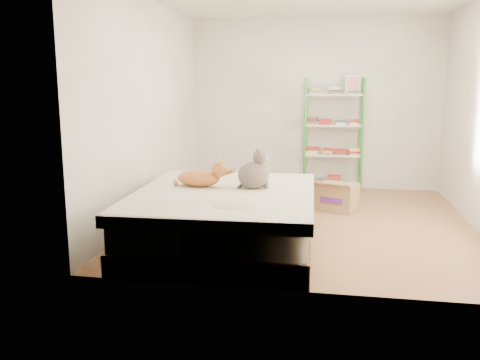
% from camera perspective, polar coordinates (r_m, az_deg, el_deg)
% --- Properties ---
extents(room, '(3.81, 4.21, 2.61)m').
position_cam_1_polar(room, '(5.91, 7.71, 7.63)').
color(room, '#AB6C4B').
rests_on(room, ground).
extents(bed, '(1.83, 2.26, 0.56)m').
position_cam_1_polar(bed, '(5.13, -1.69, -4.31)').
color(bed, brown).
rests_on(bed, ground).
extents(orange_cat, '(0.56, 0.33, 0.22)m').
position_cam_1_polar(orange_cat, '(5.29, -4.69, 0.44)').
color(orange_cat, '#F0784C').
rests_on(orange_cat, bed).
extents(grey_cat, '(0.43, 0.41, 0.39)m').
position_cam_1_polar(grey_cat, '(5.16, 1.52, 1.20)').
color(grey_cat, gray).
rests_on(grey_cat, bed).
extents(shelf_unit, '(0.88, 0.36, 1.74)m').
position_cam_1_polar(shelf_unit, '(7.81, 10.48, 5.20)').
color(shelf_unit, green).
rests_on(shelf_unit, ground).
extents(cardboard_box, '(0.60, 0.61, 0.40)m').
position_cam_1_polar(cardboard_box, '(6.68, 10.81, -1.86)').
color(cardboard_box, tan).
rests_on(cardboard_box, ground).
extents(white_bin, '(0.37, 0.35, 0.34)m').
position_cam_1_polar(white_bin, '(7.68, 1.81, -0.05)').
color(white_bin, white).
rests_on(white_bin, ground).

